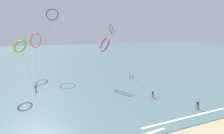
# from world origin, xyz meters

# --- Properties ---
(sea_water) EXTENTS (400.00, 200.00, 0.08)m
(sea_water) POSITION_xyz_m (0.00, 107.11, 0.04)
(sea_water) COLOR slate
(sea_water) RESTS_ON ground
(surfer_charcoal) EXTENTS (1.40, 0.69, 1.70)m
(surfer_charcoal) POSITION_xyz_m (-15.78, 34.87, 0.82)
(surfer_charcoal) COLOR black
(surfer_charcoal) RESTS_ON ground
(surfer_magenta) EXTENTS (1.40, 0.69, 1.70)m
(surfer_magenta) POSITION_xyz_m (13.91, 11.52, 0.82)
(surfer_magenta) COLOR #CC288E
(surfer_magenta) RESTS_ON ground
(surfer_amber) EXTENTS (1.40, 0.73, 1.70)m
(surfer_amber) POSITION_xyz_m (9.37, 20.07, 0.82)
(surfer_amber) COLOR orange
(surfer_amber) RESTS_ON ground
(kite_navy) EXTENTS (9.07, 23.38, 23.22)m
(kite_navy) POSITION_xyz_m (-9.14, 56.57, 21.18)
(kite_navy) COLOR navy
(kite_navy) RESTS_ON ground
(kite_lime) EXTENTS (4.67, 3.75, 13.19)m
(kite_lime) POSITION_xyz_m (-18.51, 36.45, 11.55)
(kite_lime) COLOR #8CC62D
(kite_lime) RESTS_ON ground
(kite_violet) EXTENTS (7.38, 18.33, 13.64)m
(kite_violet) POSITION_xyz_m (3.41, 35.99, 11.49)
(kite_violet) COLOR purple
(kite_violet) RESTS_ON ground
(kite_coral) EXTENTS (4.33, 22.30, 14.89)m
(kite_coral) POSITION_xyz_m (-15.19, 54.75, 12.23)
(kite_coral) COLOR #EA7260
(kite_coral) RESTS_ON ground
(kite_emerald) EXTENTS (4.91, 47.36, 18.50)m
(kite_emerald) POSITION_xyz_m (12.72, 53.75, 16.22)
(kite_emerald) COLOR #199351
(kite_emerald) RESTS_ON ground
(wave_crest_mid) EXTENTS (19.50, 0.73, 0.12)m
(wave_crest_mid) POSITION_xyz_m (9.50, 9.60, 0.06)
(wave_crest_mid) COLOR white
(wave_crest_mid) RESTS_ON ground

